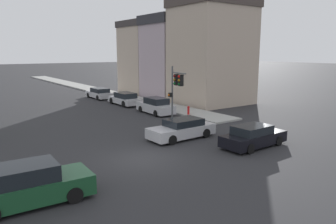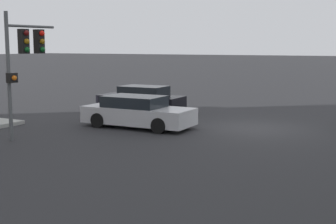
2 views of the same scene
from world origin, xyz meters
name	(u,v)px [view 1 (image 1 of 2)]	position (x,y,z in m)	size (l,w,h in m)	color
ground_plane	(143,159)	(0.00, 0.00, 0.00)	(300.00, 300.00, 0.00)	#28282B
sidewalk_strip	(89,88)	(10.78, 33.82, 0.08)	(3.07, 60.00, 0.16)	#9E9E99
rowhouse_backdrop	(181,55)	(16.24, 17.40, 5.34)	(8.05, 19.03, 11.42)	#BCA893
traffic_signal	(176,85)	(6.83, 6.04, 3.17)	(0.55, 2.30, 4.63)	#515456
crossing_car_0	(253,136)	(6.76, -1.97, 0.64)	(4.52, 2.01, 1.35)	black
crossing_car_1	(182,129)	(4.41, 2.15, 0.64)	(4.74, 2.02, 1.33)	#B7B7BC
crossing_car_2	(28,186)	(-6.38, -2.07, 0.75)	(4.74, 2.15, 1.60)	#194728
parked_car_0	(156,106)	(7.93, 10.66, 0.71)	(1.88, 4.43, 1.53)	#B7B7BC
parked_car_1	(125,99)	(8.01, 16.91, 0.65)	(1.98, 4.65, 1.37)	#B7B7BC
parked_car_2	(100,93)	(7.86, 23.25, 0.62)	(1.95, 4.64, 1.30)	#B7B7BC
fire_hydrant	(188,111)	(9.65, 7.87, 0.49)	(0.22, 0.22, 0.92)	red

